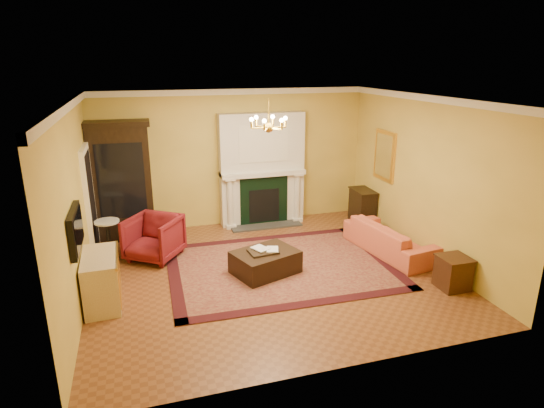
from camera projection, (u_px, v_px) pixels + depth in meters
name	position (u px, v px, depth m)	size (l,w,h in m)	color
floor	(269.00, 273.00, 8.01)	(6.00, 5.50, 0.02)	brown
ceiling	(269.00, 98.00, 7.09)	(6.00, 5.50, 0.02)	white
wall_back	(234.00, 158.00, 10.07)	(6.00, 0.02, 3.00)	#DEC14F
wall_front	(339.00, 256.00, 5.03)	(6.00, 0.02, 3.00)	#DEC14F
wall_left	(74.00, 207.00, 6.72)	(0.02, 5.50, 3.00)	#DEC14F
wall_right	(425.00, 178.00, 8.38)	(0.02, 5.50, 3.00)	#DEC14F
fireplace	(262.00, 172.00, 10.16)	(1.90, 0.70, 2.50)	silver
crown_molding	(253.00, 98.00, 7.99)	(6.00, 5.50, 0.12)	silver
doorway	(91.00, 203.00, 8.43)	(0.08, 1.05, 2.10)	white
tv_panel	(76.00, 230.00, 6.24)	(0.09, 0.95, 0.58)	black
gilt_mirror	(385.00, 156.00, 9.60)	(0.06, 0.76, 1.05)	gold
chandelier	(269.00, 124.00, 7.22)	(0.63, 0.55, 0.53)	gold
oriental_rug	(281.00, 266.00, 8.23)	(3.97, 2.98, 0.02)	#4E1015
china_cabinet	(122.00, 184.00, 9.26)	(1.17, 0.53, 2.34)	black
wingback_armchair	(154.00, 236.00, 8.46)	(0.88, 0.82, 0.90)	maroon
pedestal_table	(109.00, 238.00, 8.35)	(0.44, 0.44, 0.79)	black
commode	(102.00, 280.00, 6.89)	(0.50, 1.06, 0.79)	beige
coral_sofa	(390.00, 234.00, 8.74)	(2.01, 0.59, 0.78)	#D75444
end_table	(453.00, 273.00, 7.40)	(0.45, 0.45, 0.52)	#3B1D10
console_table	(362.00, 207.00, 10.37)	(0.39, 0.68, 0.75)	black
leather_ottoman	(265.00, 262.00, 7.93)	(1.06, 0.77, 0.40)	black
ottoman_tray	(263.00, 251.00, 7.83)	(0.48, 0.37, 0.03)	black
book_a	(255.00, 243.00, 7.76)	(0.22, 0.03, 0.30)	gray
book_b	(267.00, 243.00, 7.81)	(0.20, 0.02, 0.27)	gray
topiary_left	(239.00, 161.00, 9.88)	(0.17, 0.17, 0.45)	tan
topiary_right	(291.00, 158.00, 10.22)	(0.17, 0.17, 0.44)	tan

